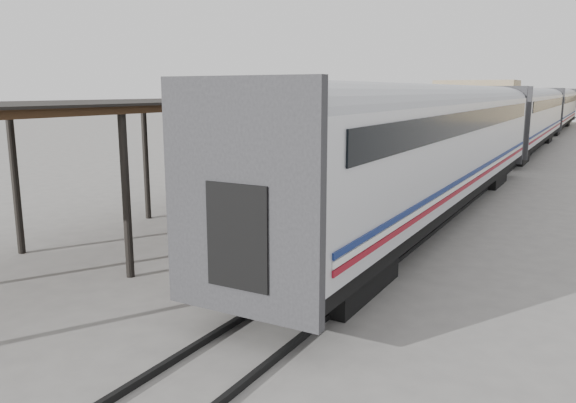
% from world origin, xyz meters
% --- Properties ---
extents(ground, '(160.00, 160.00, 0.00)m').
position_xyz_m(ground, '(0.00, 0.00, 0.00)').
color(ground, slate).
rests_on(ground, ground).
extents(train, '(3.45, 76.01, 4.01)m').
position_xyz_m(train, '(3.19, 33.79, 2.69)').
color(train, silver).
rests_on(train, ground).
extents(canopy, '(4.90, 64.30, 4.15)m').
position_xyz_m(canopy, '(-3.40, 24.00, 4.00)').
color(canopy, '#422B19').
rests_on(canopy, ground).
extents(rails, '(1.54, 150.00, 0.12)m').
position_xyz_m(rails, '(3.20, 34.00, 0.06)').
color(rails, black).
rests_on(rails, ground).
extents(building_left, '(12.00, 8.00, 6.00)m').
position_xyz_m(building_left, '(-10.00, 82.00, 3.00)').
color(building_left, tan).
rests_on(building_left, ground).
extents(baggage_cart, '(1.39, 2.47, 0.86)m').
position_xyz_m(baggage_cart, '(0.45, -0.04, 0.65)').
color(baggage_cart, brown).
rests_on(baggage_cart, ground).
extents(suitcase_stack, '(1.11, 1.10, 0.57)m').
position_xyz_m(suitcase_stack, '(0.29, 0.27, 1.05)').
color(suitcase_stack, '#393A3C').
rests_on(suitcase_stack, baggage_cart).
extents(luggage_tug, '(1.23, 1.62, 1.27)m').
position_xyz_m(luggage_tug, '(-2.74, 16.55, 0.58)').
color(luggage_tug, maroon).
rests_on(luggage_tug, ground).
extents(porter, '(0.69, 0.79, 1.84)m').
position_xyz_m(porter, '(0.70, -0.69, 1.78)').
color(porter, navy).
rests_on(porter, baggage_cart).
extents(pedestrian, '(1.17, 0.80, 1.84)m').
position_xyz_m(pedestrian, '(-2.10, 17.44, 0.92)').
color(pedestrian, black).
rests_on(pedestrian, ground).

